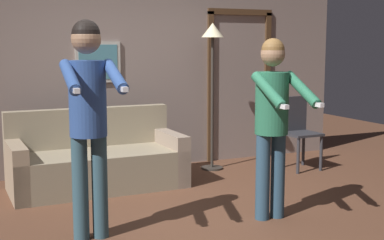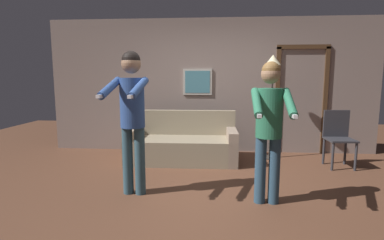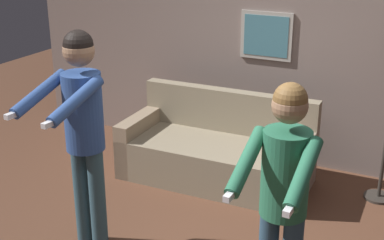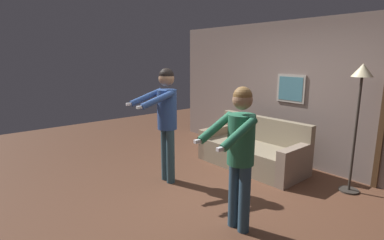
{
  "view_description": "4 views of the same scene",
  "coord_description": "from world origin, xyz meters",
  "px_view_note": "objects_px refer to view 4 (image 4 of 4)",
  "views": [
    {
      "loc": [
        -1.89,
        -4.36,
        1.59
      ],
      "look_at": [
        -0.09,
        -0.3,
        0.97
      ],
      "focal_mm": 50.0,
      "sensor_mm": 36.0,
      "label": 1
    },
    {
      "loc": [
        0.1,
        -3.72,
        1.48
      ],
      "look_at": [
        -0.19,
        -0.14,
        0.96
      ],
      "focal_mm": 28.0,
      "sensor_mm": 36.0,
      "label": 2
    },
    {
      "loc": [
        1.5,
        -3.18,
        2.53
      ],
      "look_at": [
        0.02,
        -0.18,
        1.27
      ],
      "focal_mm": 50.0,
      "sensor_mm": 36.0,
      "label": 3
    },
    {
      "loc": [
        2.8,
        -2.7,
        1.96
      ],
      "look_at": [
        -0.28,
        -0.17,
        1.11
      ],
      "focal_mm": 28.0,
      "sensor_mm": 36.0,
      "label": 4
    }
  ],
  "objects_px": {
    "couch": "(253,151)",
    "person_standing_right": "(240,147)",
    "person_standing_left": "(166,114)",
    "torchiere_lamp": "(360,91)"
  },
  "relations": [
    {
      "from": "torchiere_lamp",
      "to": "person_standing_left",
      "type": "relative_size",
      "value": 1.04
    },
    {
      "from": "couch",
      "to": "person_standing_left",
      "type": "bearing_deg",
      "value": -105.57
    },
    {
      "from": "person_standing_left",
      "to": "couch",
      "type": "bearing_deg",
      "value": 74.43
    },
    {
      "from": "couch",
      "to": "torchiere_lamp",
      "type": "xyz_separation_m",
      "value": [
        1.58,
        0.29,
        1.21
      ]
    },
    {
      "from": "couch",
      "to": "person_standing_right",
      "type": "distance_m",
      "value": 2.22
    },
    {
      "from": "torchiere_lamp",
      "to": "person_standing_right",
      "type": "bearing_deg",
      "value": -100.83
    },
    {
      "from": "person_standing_left",
      "to": "person_standing_right",
      "type": "relative_size",
      "value": 1.08
    },
    {
      "from": "couch",
      "to": "torchiere_lamp",
      "type": "bearing_deg",
      "value": 10.53
    },
    {
      "from": "person_standing_left",
      "to": "person_standing_right",
      "type": "height_order",
      "value": "person_standing_left"
    },
    {
      "from": "couch",
      "to": "torchiere_lamp",
      "type": "relative_size",
      "value": 1.03
    }
  ]
}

